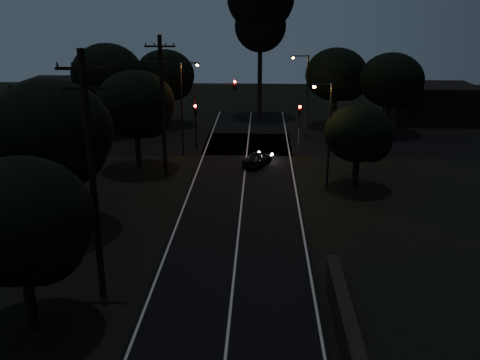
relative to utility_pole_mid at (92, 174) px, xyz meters
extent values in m
cube|color=black|center=(6.00, 7.00, -5.73)|extent=(8.00, 70.00, 0.02)
cube|color=black|center=(6.00, 27.00, -5.73)|extent=(60.00, 8.00, 0.02)
cube|color=beige|center=(6.00, 7.00, -5.71)|extent=(0.12, 70.00, 0.01)
cube|color=beige|center=(2.25, 7.00, -5.71)|extent=(0.12, 70.00, 0.01)
cube|color=beige|center=(9.75, 7.00, -5.71)|extent=(0.12, 70.00, 0.01)
cylinder|color=black|center=(0.00, 0.00, -0.24)|extent=(0.30, 0.30, 11.00)
cube|color=black|center=(0.00, 0.00, 4.46)|extent=(2.20, 0.12, 0.12)
cube|color=black|center=(0.00, 0.00, 3.66)|extent=(1.80, 0.12, 0.12)
cylinder|color=black|center=(0.00, 17.00, -0.49)|extent=(0.30, 0.30, 10.50)
cube|color=black|center=(0.00, 17.00, 3.96)|extent=(2.20, 0.12, 0.12)
cube|color=black|center=(0.00, 17.00, 3.16)|extent=(1.80, 0.12, 0.12)
cylinder|color=black|center=(-2.00, -3.00, -4.39)|extent=(0.44, 0.44, 2.70)
ellipsoid|color=black|center=(-2.00, -3.00, -0.90)|extent=(5.72, 5.72, 4.86)
sphere|color=black|center=(-1.00, -3.57, -1.47)|extent=(3.43, 3.43, 3.43)
cylinder|color=black|center=(-4.50, 7.00, -4.13)|extent=(0.44, 0.44, 3.23)
ellipsoid|color=black|center=(-4.50, 7.00, 0.10)|extent=(6.96, 6.96, 5.92)
sphere|color=black|center=(-3.28, 6.30, -0.60)|extent=(4.18, 4.18, 4.18)
cylinder|color=black|center=(-2.50, 19.00, -4.30)|extent=(0.44, 0.44, 2.88)
ellipsoid|color=black|center=(-2.50, 19.00, -0.56)|extent=(6.14, 6.14, 5.22)
sphere|color=black|center=(-1.43, 18.39, -1.17)|extent=(3.68, 3.68, 3.68)
cylinder|color=black|center=(-3.00, 35.00, -4.27)|extent=(0.44, 0.44, 2.93)
ellipsoid|color=black|center=(-3.00, 35.00, -0.46)|extent=(6.27, 6.27, 5.33)
sphere|color=black|center=(-1.90, 34.37, -1.08)|extent=(3.76, 3.76, 3.76)
cylinder|color=black|center=(-8.00, 31.00, -4.08)|extent=(0.44, 0.44, 3.31)
ellipsoid|color=black|center=(-8.00, 31.00, 0.18)|extent=(6.96, 6.96, 5.92)
sphere|color=black|center=(-6.78, 30.30, -0.52)|extent=(4.18, 4.18, 4.18)
cylinder|color=black|center=(15.00, 35.00, -4.23)|extent=(0.44, 0.44, 3.01)
ellipsoid|color=black|center=(15.00, 35.00, -0.30)|extent=(6.48, 6.48, 5.51)
sphere|color=black|center=(16.13, 34.35, -0.95)|extent=(3.89, 3.89, 3.89)
cylinder|color=black|center=(20.00, 32.00, -4.26)|extent=(0.44, 0.44, 2.95)
ellipsoid|color=black|center=(20.00, 32.00, -0.42)|extent=(6.30, 6.30, 5.35)
sphere|color=black|center=(21.10, 31.37, -1.05)|extent=(3.78, 3.78, 3.78)
cylinder|color=black|center=(14.00, 15.00, -4.62)|extent=(0.44, 0.44, 2.24)
ellipsoid|color=black|center=(14.00, 15.00, -1.71)|extent=(4.76, 4.76, 4.04)
sphere|color=black|center=(14.83, 14.52, -2.19)|extent=(2.85, 2.85, 2.85)
cylinder|color=black|center=(7.00, 40.00, -1.13)|extent=(0.50, 0.50, 9.21)
sphere|color=black|center=(7.00, 40.00, 4.31)|extent=(5.69, 5.69, 5.69)
cube|color=black|center=(-14.00, 37.00, -3.54)|extent=(10.00, 8.00, 4.40)
cube|color=black|center=(26.00, 38.00, -3.74)|extent=(9.00, 7.00, 4.00)
cylinder|color=black|center=(1.40, 25.00, -4.14)|extent=(0.12, 0.12, 3.20)
cube|color=black|center=(1.40, 25.00, -2.09)|extent=(0.28, 0.22, 0.90)
sphere|color=#FF0705|center=(1.40, 24.87, -1.79)|extent=(0.22, 0.22, 0.22)
cylinder|color=black|center=(10.60, 25.00, -4.14)|extent=(0.12, 0.12, 3.20)
cube|color=black|center=(10.60, 25.00, -2.09)|extent=(0.28, 0.22, 0.90)
sphere|color=#FF0705|center=(10.60, 24.87, -1.79)|extent=(0.22, 0.22, 0.22)
cylinder|color=black|center=(1.40, 25.00, -3.24)|extent=(0.12, 0.12, 5.00)
cube|color=black|center=(4.90, 25.00, 0.06)|extent=(0.28, 0.22, 0.90)
sphere|color=#FF0705|center=(4.90, 24.87, 0.36)|extent=(0.22, 0.22, 0.22)
cube|color=black|center=(3.15, 25.00, 0.06)|extent=(3.50, 0.08, 0.08)
cylinder|color=black|center=(0.50, 23.00, -1.74)|extent=(0.16, 0.16, 8.00)
cube|color=black|center=(1.20, 23.00, 2.16)|extent=(1.40, 0.10, 0.10)
cube|color=black|center=(1.90, 23.00, 2.11)|extent=(0.35, 0.22, 0.12)
sphere|color=orange|center=(1.90, 23.00, 2.01)|extent=(0.26, 0.26, 0.26)
cylinder|color=black|center=(11.50, 29.00, -1.74)|extent=(0.16, 0.16, 8.00)
cube|color=black|center=(10.80, 29.00, 2.16)|extent=(1.40, 0.10, 0.10)
cube|color=black|center=(10.10, 29.00, 2.11)|extent=(0.35, 0.22, 0.12)
sphere|color=orange|center=(10.10, 29.00, 2.01)|extent=(0.26, 0.26, 0.26)
cylinder|color=black|center=(12.00, 15.00, -1.99)|extent=(0.16, 0.16, 7.50)
cube|color=black|center=(11.40, 15.00, 1.66)|extent=(1.20, 0.10, 0.10)
cube|color=black|center=(10.80, 15.00, 1.61)|extent=(0.35, 0.22, 0.12)
sphere|color=orange|center=(10.80, 15.00, 1.51)|extent=(0.26, 0.26, 0.26)
imported|color=black|center=(6.95, 20.08, -5.14)|extent=(2.71, 3.80, 1.20)
camera|label=1|loc=(7.24, -21.52, 7.09)|focal=40.00mm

